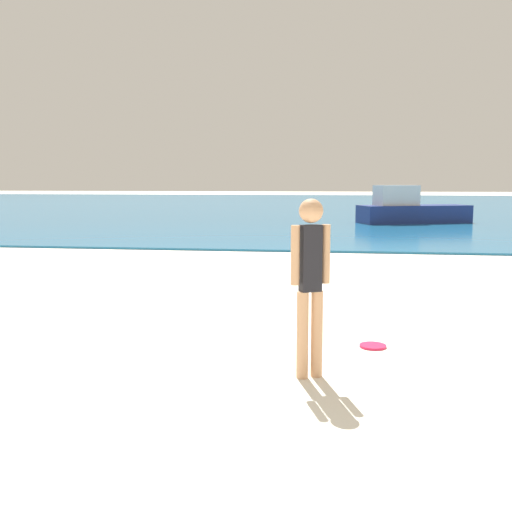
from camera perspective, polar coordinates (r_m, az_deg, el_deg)
name	(u,v)px	position (r m, az deg, el deg)	size (l,w,h in m)	color
water	(319,205)	(44.87, 6.09, 4.94)	(160.00, 60.00, 0.06)	#1E6B9E
person_standing	(310,277)	(5.34, 5.25, -2.05)	(0.35, 0.22, 1.63)	tan
frisbee	(373,346)	(6.60, 11.19, -8.50)	(0.29, 0.29, 0.03)	#E51E4C
boat_near	(410,210)	(25.40, 14.60, 4.31)	(4.80, 3.00, 1.56)	navy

